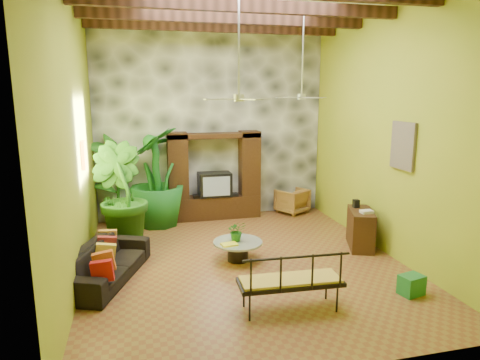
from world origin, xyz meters
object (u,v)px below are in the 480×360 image
object	(u,v)px
coffee_table	(238,248)
tall_plant_a	(116,179)
side_console	(361,229)
entertainment_center	(215,182)
wicker_armchair	(292,201)
green_bin	(411,285)
ceiling_fan_back	(302,87)
iron_bench	(292,279)
sofa	(106,262)
tall_plant_c	(157,177)
tall_plant_b	(119,195)
ceiling_fan_front	(239,86)

from	to	relation	value
coffee_table	tall_plant_a	bearing A→B (deg)	128.33
tall_plant_a	side_console	distance (m)	5.97
entertainment_center	side_console	bearing A→B (deg)	-47.69
wicker_armchair	green_bin	size ratio (longest dim) A/B	1.98
side_console	green_bin	xyz separation A→B (m)	(-0.29, -2.21, -0.24)
green_bin	tall_plant_a	bearing A→B (deg)	133.36
ceiling_fan_back	wicker_armchair	xyz separation A→B (m)	(0.57, 1.91, -3.06)
tall_plant_a	side_console	bearing A→B (deg)	-29.64
wicker_armchair	iron_bench	bearing A→B (deg)	40.08
sofa	tall_plant_c	xyz separation A→B (m)	(1.09, 3.06, 0.91)
tall_plant_a	iron_bench	xyz separation A→B (m)	(2.71, -5.20, -0.65)
coffee_table	tall_plant_c	bearing A→B (deg)	117.00
wicker_armchair	tall_plant_b	bearing A→B (deg)	-10.00
tall_plant_a	side_console	world-z (taller)	tall_plant_a
ceiling_fan_front	entertainment_center	bearing A→B (deg)	86.76
side_console	tall_plant_c	bearing A→B (deg)	167.94
sofa	side_console	size ratio (longest dim) A/B	2.16
green_bin	ceiling_fan_front	bearing A→B (deg)	148.21
ceiling_fan_back	coffee_table	bearing A→B (deg)	-147.52
sofa	iron_bench	bearing A→B (deg)	-102.47
coffee_table	side_console	bearing A→B (deg)	2.18
ceiling_fan_front	side_console	size ratio (longest dim) A/B	1.82
iron_bench	tall_plant_b	bearing A→B (deg)	128.69
ceiling_fan_front	sofa	bearing A→B (deg)	174.74
tall_plant_c	coffee_table	world-z (taller)	tall_plant_c
ceiling_fan_front	tall_plant_b	size ratio (longest dim) A/B	0.82
entertainment_center	sofa	xyz separation A→B (m)	(-2.59, -3.32, -0.64)
sofa	green_bin	xyz separation A→B (m)	(4.95, -1.81, -0.16)
iron_bench	side_console	world-z (taller)	iron_bench
coffee_table	ceiling_fan_front	bearing A→B (deg)	-101.31
entertainment_center	iron_bench	bearing A→B (deg)	-87.54
wicker_armchair	entertainment_center	bearing A→B (deg)	-30.08
tall_plant_c	iron_bench	distance (m)	5.27
entertainment_center	ceiling_fan_front	world-z (taller)	ceiling_fan_front
tall_plant_b	wicker_armchair	bearing A→B (deg)	19.26
tall_plant_a	sofa	bearing A→B (deg)	-91.64
sofa	wicker_armchair	world-z (taller)	wicker_armchair
ceiling_fan_front	tall_plant_c	distance (m)	4.14
ceiling_fan_front	iron_bench	xyz separation A→B (m)	(0.42, -1.65, -2.87)
tall_plant_b	tall_plant_c	xyz separation A→B (m)	(0.86, 1.36, 0.10)
tall_plant_b	green_bin	bearing A→B (deg)	-36.63
entertainment_center	tall_plant_b	bearing A→B (deg)	-145.65
sofa	entertainment_center	bearing A→B (deg)	-16.73
entertainment_center	tall_plant_a	bearing A→B (deg)	179.69
tall_plant_a	wicker_armchair	bearing A→B (deg)	-0.55
wicker_armchair	tall_plant_a	xyz separation A→B (m)	(-4.66, 0.04, 0.84)
ceiling_fan_back	coffee_table	distance (m)	3.73
ceiling_fan_back	iron_bench	distance (m)	4.55
entertainment_center	green_bin	distance (m)	5.70
green_bin	sofa	bearing A→B (deg)	159.94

